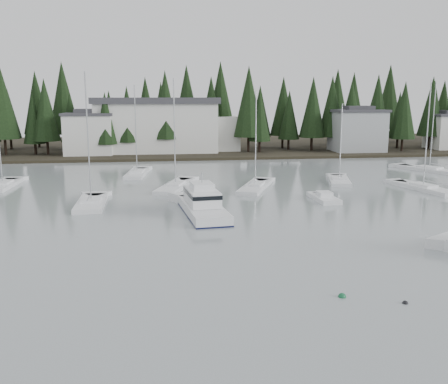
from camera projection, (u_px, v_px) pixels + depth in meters
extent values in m
plane|color=gray|center=(270.00, 351.00, 22.92)|extent=(260.00, 260.00, 0.00)
cube|color=black|center=(178.00, 147.00, 117.37)|extent=(240.00, 54.00, 1.00)
cube|color=silver|center=(89.00, 135.00, 96.71)|extent=(9.00, 7.00, 7.50)
cube|color=#38383D|center=(88.00, 114.00, 95.96)|extent=(9.54, 7.42, 0.50)
cube|color=#38383D|center=(88.00, 111.00, 95.85)|extent=(4.95, 3.85, 0.80)
cube|color=#999EA0|center=(357.00, 132.00, 102.71)|extent=(10.00, 8.00, 8.00)
cube|color=#38383D|center=(358.00, 111.00, 101.91)|extent=(10.60, 8.48, 0.50)
cube|color=#38383D|center=(358.00, 108.00, 101.80)|extent=(5.50, 4.40, 0.80)
cube|color=silver|center=(157.00, 127.00, 101.08)|extent=(24.00, 10.00, 10.00)
cube|color=#38383D|center=(156.00, 101.00, 100.09)|extent=(25.00, 11.00, 1.20)
cube|color=silver|center=(214.00, 133.00, 104.87)|extent=(10.00, 8.00, 7.00)
cube|color=silver|center=(203.00, 213.00, 49.57)|extent=(4.54, 11.42, 1.62)
cube|color=#0E1234|center=(203.00, 214.00, 49.59)|extent=(4.58, 11.48, 0.22)
cube|color=white|center=(202.00, 196.00, 49.81)|extent=(3.39, 6.04, 1.47)
cube|color=black|center=(202.00, 193.00, 49.74)|extent=(3.46, 6.10, 0.40)
cube|color=white|center=(202.00, 186.00, 49.61)|extent=(2.34, 3.09, 0.66)
cylinder|color=#A5A8AD|center=(202.00, 178.00, 49.46)|extent=(0.10, 0.10, 1.11)
cube|color=silver|center=(176.00, 188.00, 64.00)|extent=(5.87, 11.05, 1.05)
cube|color=white|center=(175.00, 183.00, 63.88)|extent=(2.91, 4.05, 0.30)
cylinder|color=#A5A8AD|center=(175.00, 132.00, 62.66)|extent=(0.14, 0.14, 13.31)
cube|color=silver|center=(91.00, 205.00, 53.75)|extent=(3.04, 8.84, 1.05)
cube|color=white|center=(91.00, 200.00, 53.63)|extent=(2.07, 3.02, 0.30)
cylinder|color=#A5A8AD|center=(88.00, 138.00, 52.38)|extent=(0.14, 0.14, 13.57)
cube|color=silver|center=(255.00, 189.00, 63.52)|extent=(6.46, 10.56, 1.05)
cube|color=white|center=(255.00, 184.00, 63.40)|extent=(3.08, 3.96, 0.30)
cylinder|color=#A5A8AD|center=(256.00, 138.00, 62.31)|extent=(0.14, 0.14, 11.85)
cube|color=silver|center=(423.00, 190.00, 62.79)|extent=(4.59, 10.17, 1.05)
cube|color=white|center=(423.00, 185.00, 62.67)|extent=(2.43, 3.66, 0.30)
cylinder|color=#A5A8AD|center=(427.00, 134.00, 61.47)|extent=(0.14, 0.14, 13.09)
cube|color=silver|center=(339.00, 183.00, 68.23)|extent=(4.70, 8.53, 1.05)
cube|color=white|center=(339.00, 178.00, 68.11)|extent=(2.51, 3.15, 0.30)
cylinder|color=#A5A8AD|center=(341.00, 142.00, 67.18)|extent=(0.14, 0.14, 10.09)
cube|color=silver|center=(137.00, 175.00, 74.67)|extent=(3.71, 9.83, 1.05)
cube|color=white|center=(137.00, 171.00, 74.55)|extent=(2.22, 3.45, 0.30)
cylinder|color=#A5A8AD|center=(136.00, 129.00, 73.38)|extent=(0.14, 0.14, 12.70)
cube|color=silver|center=(3.00, 187.00, 64.72)|extent=(3.14, 8.95, 1.05)
cube|color=white|center=(2.00, 182.00, 64.60)|extent=(2.08, 3.08, 0.30)
cube|color=silver|center=(429.00, 171.00, 78.55)|extent=(6.94, 10.90, 1.05)
cube|color=white|center=(430.00, 167.00, 78.43)|extent=(3.25, 4.11, 0.30)
cylinder|color=#A5A8AD|center=(433.00, 125.00, 77.21)|extent=(0.14, 0.14, 13.32)
cube|color=silver|center=(324.00, 200.00, 56.20)|extent=(2.38, 5.31, 0.90)
cube|color=white|center=(325.00, 194.00, 56.06)|extent=(1.55, 1.72, 0.55)
sphere|color=#145933|center=(342.00, 297.00, 29.07)|extent=(0.48, 0.48, 0.48)
sphere|color=black|center=(405.00, 303.00, 28.16)|extent=(0.33, 0.33, 0.33)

